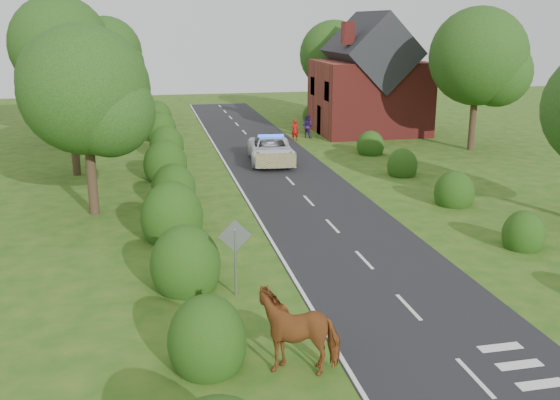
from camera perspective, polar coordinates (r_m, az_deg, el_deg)
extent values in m
plane|color=#235314|center=(19.62, 11.66, -9.62)|extent=(120.00, 120.00, 0.00)
cube|color=black|center=(33.06, 1.32, 1.33)|extent=(6.00, 70.00, 0.02)
cube|color=white|center=(16.48, 17.38, -15.23)|extent=(0.12, 1.80, 0.01)
cube|color=white|center=(19.61, 11.67, -9.55)|extent=(0.12, 1.80, 0.01)
cube|color=white|center=(23.01, 7.70, -5.43)|extent=(0.12, 1.80, 0.01)
cube|color=white|center=(26.58, 4.82, -2.38)|extent=(0.12, 1.80, 0.01)
cube|color=white|center=(30.25, 2.63, -0.05)|extent=(0.12, 1.80, 0.01)
cube|color=white|center=(34.00, 0.93, 1.77)|extent=(0.12, 1.80, 0.01)
cube|color=white|center=(37.80, -0.44, 3.22)|extent=(0.12, 1.80, 0.01)
cube|color=white|center=(41.64, -1.56, 4.41)|extent=(0.12, 1.80, 0.01)
cube|color=white|center=(45.50, -2.50, 5.39)|extent=(0.12, 1.80, 0.01)
cube|color=white|center=(49.39, -3.29, 6.22)|extent=(0.12, 1.80, 0.01)
cube|color=white|center=(53.29, -3.96, 6.93)|extent=(0.12, 1.80, 0.01)
cube|color=white|center=(57.21, -4.55, 7.54)|extent=(0.12, 1.80, 0.01)
cube|color=white|center=(61.14, -5.06, 8.07)|extent=(0.12, 1.80, 0.01)
cube|color=white|center=(65.07, -5.51, 8.53)|extent=(0.12, 1.80, 0.01)
cube|color=white|center=(32.52, -3.66, 1.08)|extent=(0.12, 70.00, 0.01)
cube|color=white|center=(16.75, 22.75, -15.27)|extent=(1.20, 0.35, 0.01)
cube|color=white|center=(17.38, 21.04, -13.88)|extent=(1.20, 0.35, 0.01)
cube|color=white|center=(18.03, 19.48, -12.58)|extent=(1.20, 0.35, 0.01)
ellipsoid|color=#1A4B13|center=(16.11, -6.68, -12.71)|extent=(2.00, 2.10, 2.40)
ellipsoid|color=#1A4B13|center=(20.59, -8.63, -5.95)|extent=(2.30, 2.41, 2.70)
ellipsoid|color=#1A4B13|center=(25.27, -9.85, -1.63)|extent=(2.50, 2.62, 3.00)
ellipsoid|color=#1A4B13|center=(30.12, -9.71, 0.97)|extent=(2.10, 2.20, 2.50)
ellipsoid|color=#1A4B13|center=(34.95, -10.44, 3.15)|extent=(2.40, 2.52, 2.80)
ellipsoid|color=#1A4B13|center=(40.84, -10.32, 4.92)|extent=(2.20, 2.31, 2.60)
ellipsoid|color=#1A4B13|center=(46.74, -10.85, 6.30)|extent=(2.30, 2.41, 2.70)
ellipsoid|color=#1A4B13|center=(52.66, -11.16, 7.38)|extent=(2.40, 2.52, 2.80)
ellipsoid|color=#1A4B13|center=(25.65, 21.36, -2.97)|extent=(1.60, 1.68, 1.90)
ellipsoid|color=#1A4B13|center=(30.66, 15.64, 0.65)|extent=(1.90, 2.00, 2.10)
ellipsoid|color=#1A4B13|center=(35.87, 11.11, 3.08)|extent=(1.70, 1.78, 2.00)
ellipsoid|color=#1A4B13|center=(41.43, 8.27, 4.93)|extent=(1.80, 1.89, 2.00)
ellipsoid|color=#1A4B13|center=(54.53, 2.97, 7.71)|extent=(1.70, 1.78, 2.00)
cylinder|color=#332316|center=(28.93, -16.87, 2.53)|extent=(0.44, 0.44, 3.96)
sphere|color=#193D0E|center=(28.36, -17.46, 9.61)|extent=(5.60, 5.60, 5.60)
sphere|color=#376221|center=(27.83, -15.38, 7.80)|extent=(3.92, 3.92, 3.92)
cylinder|color=#332316|center=(36.91, -18.29, 5.03)|extent=(0.44, 0.44, 3.74)
sphere|color=#193D0E|center=(36.46, -18.75, 10.27)|extent=(5.60, 5.60, 5.60)
sphere|color=#376221|center=(35.89, -17.16, 8.96)|extent=(3.92, 3.92, 3.92)
cylinder|color=#332316|center=(46.82, -19.00, 7.81)|extent=(0.44, 0.44, 4.84)
sphere|color=#193D0E|center=(46.46, -19.50, 13.18)|extent=(6.80, 6.80, 6.80)
sphere|color=#376221|center=(45.71, -17.97, 11.90)|extent=(4.76, 4.76, 4.76)
cylinder|color=#332316|center=(56.54, -15.33, 9.04)|extent=(0.44, 0.44, 4.18)
sphere|color=#193D0E|center=(56.24, -15.62, 12.88)|extent=(6.00, 6.00, 6.00)
sphere|color=#376221|center=(55.65, -14.48, 11.95)|extent=(4.20, 4.20, 4.20)
cylinder|color=#332316|center=(44.17, 17.23, 7.24)|extent=(0.44, 0.44, 4.40)
sphere|color=#193D0E|center=(43.79, 17.66, 12.41)|extent=(6.40, 6.40, 6.40)
sphere|color=#376221|center=(43.86, 19.26, 10.96)|extent=(4.48, 4.48, 4.48)
cylinder|color=#332316|center=(56.91, 4.83, 9.47)|extent=(0.44, 0.44, 3.96)
sphere|color=#193D0E|center=(56.62, 4.91, 13.09)|extent=(6.00, 6.00, 6.00)
sphere|color=#376221|center=(56.42, 6.12, 12.14)|extent=(4.20, 4.20, 4.20)
cylinder|color=gray|center=(19.66, -4.10, -5.75)|extent=(0.08, 0.08, 2.20)
cube|color=gray|center=(19.35, -4.15, -3.28)|extent=(1.06, 0.04, 1.06)
cube|color=maroon|center=(49.45, 8.12, 9.29)|extent=(8.00, 7.00, 5.50)
cube|color=black|center=(49.17, 8.28, 13.29)|extent=(5.94, 7.40, 5.94)
cube|color=maroon|center=(46.42, 6.23, 14.94)|extent=(0.80, 0.80, 1.60)
imported|color=brown|center=(15.94, 1.72, -12.10)|extent=(2.67, 1.84, 1.73)
imported|color=white|center=(38.52, -0.83, 4.62)|extent=(3.16, 5.89, 1.57)
cube|color=yellow|center=(35.75, -0.37, 3.60)|extent=(2.35, 0.29, 0.87)
cube|color=blue|center=(38.35, -0.84, 5.89)|extent=(1.59, 0.43, 0.14)
imported|color=#B70D0C|center=(45.78, 1.36, 6.41)|extent=(0.60, 0.43, 1.53)
imported|color=#2D1751|center=(46.95, 2.53, 6.76)|extent=(1.06, 1.06, 1.74)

